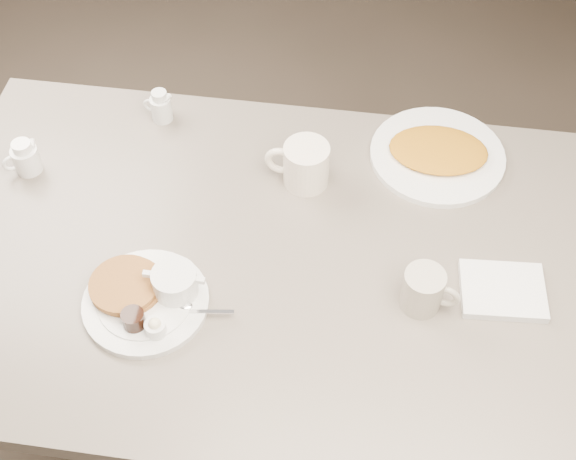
# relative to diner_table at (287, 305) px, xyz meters

# --- Properties ---
(diner_table) EXTENTS (1.50, 0.90, 0.75)m
(diner_table) POSITION_rel_diner_table_xyz_m (0.00, 0.00, 0.00)
(diner_table) COLOR slate
(diner_table) RESTS_ON ground
(main_plate) EXTENTS (0.30, 0.24, 0.07)m
(main_plate) POSITION_rel_diner_table_xyz_m (-0.25, -0.14, 0.19)
(main_plate) COLOR silver
(main_plate) RESTS_ON diner_table
(coffee_mug_near) EXTENTS (0.12, 0.09, 0.09)m
(coffee_mug_near) POSITION_rel_diner_table_xyz_m (0.27, -0.07, 0.22)
(coffee_mug_near) COLOR #B3AA99
(coffee_mug_near) RESTS_ON diner_table
(napkin) EXTENTS (0.17, 0.14, 0.02)m
(napkin) POSITION_rel_diner_table_xyz_m (0.43, -0.02, 0.18)
(napkin) COLOR white
(napkin) RESTS_ON diner_table
(coffee_mug_far) EXTENTS (0.14, 0.11, 0.10)m
(coffee_mug_far) POSITION_rel_diner_table_xyz_m (0.01, 0.22, 0.22)
(coffee_mug_far) COLOR white
(coffee_mug_far) RESTS_ON diner_table
(creamer_left) EXTENTS (0.08, 0.07, 0.08)m
(creamer_left) POSITION_rel_diner_table_xyz_m (-0.60, 0.16, 0.21)
(creamer_left) COLOR white
(creamer_left) RESTS_ON diner_table
(creamer_right) EXTENTS (0.08, 0.06, 0.08)m
(creamer_right) POSITION_rel_diner_table_xyz_m (-0.35, 0.36, 0.21)
(creamer_right) COLOR white
(creamer_right) RESTS_ON diner_table
(hash_plate) EXTENTS (0.30, 0.30, 0.04)m
(hash_plate) POSITION_rel_diner_table_xyz_m (0.29, 0.33, 0.18)
(hash_plate) COLOR white
(hash_plate) RESTS_ON diner_table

